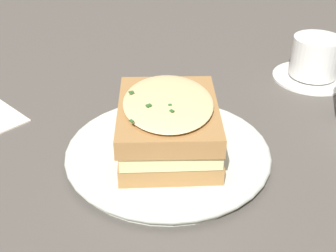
# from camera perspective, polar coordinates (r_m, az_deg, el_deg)

# --- Properties ---
(ground_plane) EXTENTS (2.40, 2.40, 0.00)m
(ground_plane) POSITION_cam_1_polar(r_m,az_deg,el_deg) (0.57, -2.30, -3.30)
(ground_plane) COLOR #514C47
(dinner_plate) EXTENTS (0.24, 0.24, 0.02)m
(dinner_plate) POSITION_cam_1_polar(r_m,az_deg,el_deg) (0.55, 0.00, -3.29)
(dinner_plate) COLOR silver
(dinner_plate) RESTS_ON ground_plane
(sandwich) EXTENTS (0.19, 0.17, 0.07)m
(sandwich) POSITION_cam_1_polar(r_m,az_deg,el_deg) (0.53, 0.01, 0.21)
(sandwich) COLOR #A37542
(sandwich) RESTS_ON dinner_plate
(teacup_with_saucer) EXTENTS (0.12, 0.13, 0.07)m
(teacup_with_saucer) POSITION_cam_1_polar(r_m,az_deg,el_deg) (0.77, 17.47, 7.65)
(teacup_with_saucer) COLOR white
(teacup_with_saucer) RESTS_ON ground_plane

